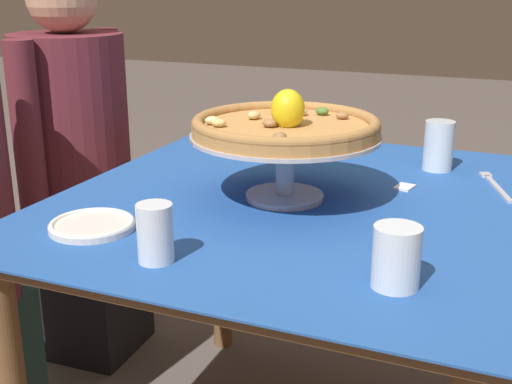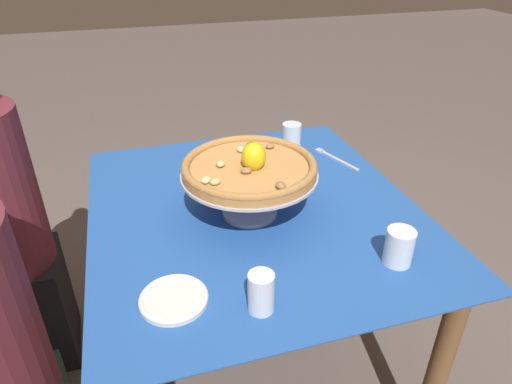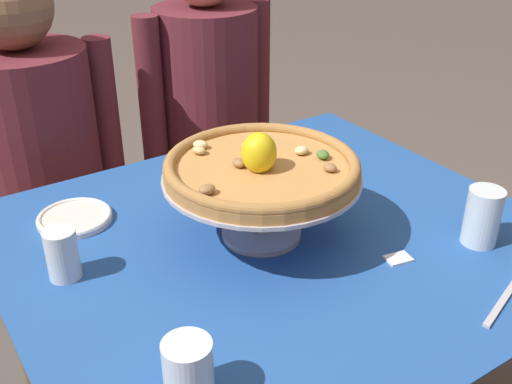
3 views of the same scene
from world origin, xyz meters
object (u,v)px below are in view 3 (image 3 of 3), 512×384
sugar_packet (398,259)px  diner_right (210,135)px  dinner_fork (509,291)px  side_plate (75,218)px  diner_left (42,183)px  water_glass_side_left (63,257)px  pizza_stand (262,191)px  pizza (262,166)px  water_glass_front_right (482,220)px  water_glass_front_left (188,374)px

sugar_packet → diner_right: bearing=81.9°
dinner_fork → side_plate: bearing=130.3°
dinner_fork → diner_left: (-0.53, 1.15, -0.13)m
water_glass_side_left → side_plate: 0.21m
pizza_stand → sugar_packet: size_ratio=7.95×
pizza → diner_left: (-0.26, 0.75, -0.29)m
water_glass_front_right → sugar_packet: (-0.18, 0.04, -0.05)m
pizza → dinner_fork: (0.27, -0.41, -0.16)m
pizza → water_glass_front_right: 0.46m
pizza_stand → diner_right: size_ratio=0.33×
pizza_stand → water_glass_front_right: bearing=-36.7°
pizza_stand → water_glass_side_left: pizza_stand is taller
pizza → side_plate: (-0.31, 0.27, -0.15)m
diner_right → side_plate: bearing=-140.2°
pizza → dinner_fork: bearing=-56.5°
water_glass_side_left → side_plate: bearing=66.7°
diner_right → sugar_packet: bearing=-98.1°
pizza → water_glass_front_left: size_ratio=3.97×
water_glass_front_left → sugar_packet: 0.51m
pizza_stand → diner_right: diner_right is taller
water_glass_front_left → dinner_fork: water_glass_front_left is taller
water_glass_front_left → side_plate: water_glass_front_left is taller
diner_right → dinner_fork: bearing=-92.4°
water_glass_front_right → sugar_packet: bearing=166.4°
pizza → water_glass_side_left: size_ratio=3.88×
dinner_fork → sugar_packet: 0.21m
side_plate → diner_right: 0.82m
water_glass_front_right → dinner_fork: water_glass_front_right is taller
water_glass_front_left → dinner_fork: bearing=-10.0°
pizza_stand → dinner_fork: 0.50m
water_glass_side_left → water_glass_front_left: 0.39m
water_glass_front_right → sugar_packet: size_ratio=2.41×
side_plate → diner_right: size_ratio=0.13×
dinner_fork → sugar_packet: bearing=116.9°
pizza → water_glass_front_right: (0.36, -0.27, -0.11)m
water_glass_side_left → dinner_fork: water_glass_side_left is taller
sugar_packet → water_glass_front_right: bearing=-13.6°
dinner_fork → water_glass_side_left: bearing=143.2°
side_plate → diner_left: (0.04, 0.48, -0.13)m
water_glass_side_left → side_plate: size_ratio=0.62×
pizza_stand → water_glass_front_right: (0.36, -0.27, -0.05)m
water_glass_front_left → side_plate: size_ratio=0.61×
dinner_fork → diner_right: (0.05, 1.20, -0.13)m
water_glass_side_left → dinner_fork: bearing=-36.8°
water_glass_front_right → water_glass_side_left: water_glass_front_right is taller
pizza → sugar_packet: size_ratio=7.76×
water_glass_side_left → water_glass_front_left: size_ratio=1.02×
water_glass_front_right → water_glass_side_left: bearing=154.8°
pizza_stand → pizza: size_ratio=1.02×
dinner_fork → pizza: bearing=123.5°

